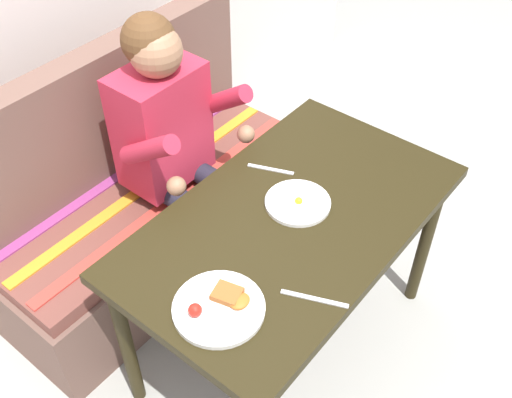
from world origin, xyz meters
name	(u,v)px	position (x,y,z in m)	size (l,w,h in m)	color
ground_plane	(284,341)	(0.00, 0.00, 0.00)	(8.00, 8.00, 0.00)	#A0A099
table	(290,234)	(0.00, 0.00, 0.65)	(1.20, 0.70, 0.73)	black
couch	(146,203)	(0.00, 0.76, 0.33)	(1.44, 0.56, 1.00)	brown
person	(175,137)	(0.06, 0.59, 0.74)	(0.45, 0.61, 1.21)	#BD273E
plate_breakfast	(219,307)	(-0.43, -0.06, 0.74)	(0.27, 0.27, 0.05)	white
plate_eggs	(298,202)	(0.06, 0.02, 0.74)	(0.22, 0.22, 0.04)	white
fork	(271,169)	(0.14, 0.20, 0.73)	(0.01, 0.17, 0.01)	silver
knife	(314,299)	(-0.23, -0.25, 0.73)	(0.01, 0.20, 0.01)	silver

